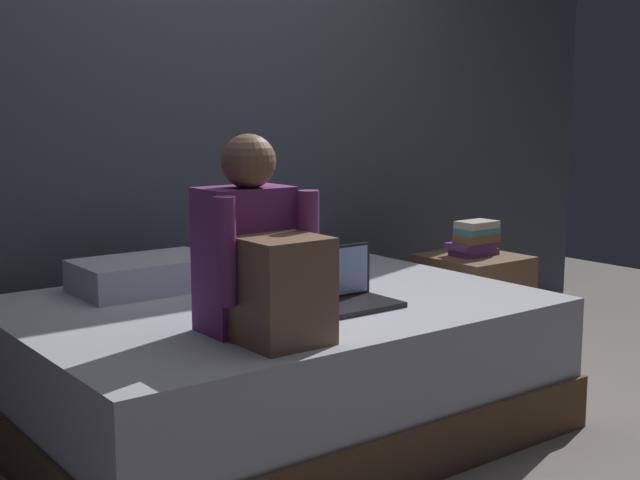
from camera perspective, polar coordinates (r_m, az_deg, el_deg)
The scene contains 8 objects.
ground_plane at distance 3.36m, azimuth 2.73°, elevation -13.24°, with size 8.00×8.00×0.00m, color gray.
wall_back at distance 4.10m, azimuth -8.15°, elevation 10.00°, with size 5.60×0.10×2.70m, color #424751.
bed at distance 3.38m, azimuth -3.18°, elevation -8.39°, with size 2.00×1.50×0.53m.
nightstand at distance 4.31m, azimuth 10.26°, elevation -4.59°, with size 0.44×0.46×0.54m.
person_sitting at distance 2.75m, azimuth -4.08°, elevation -1.32°, with size 0.39×0.44×0.66m.
laptop at distance 3.18m, azimuth 1.89°, elevation -3.48°, with size 0.32×0.23×0.22m.
pillow at distance 3.53m, azimuth -11.65°, elevation -2.28°, with size 0.56×0.36×0.13m, color silver.
book_stack at distance 4.25m, azimuth 10.39°, elevation 0.07°, with size 0.24×0.16×0.17m.
Camera 1 is at (-2.01, -2.37, 1.26)m, focal length 47.52 mm.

